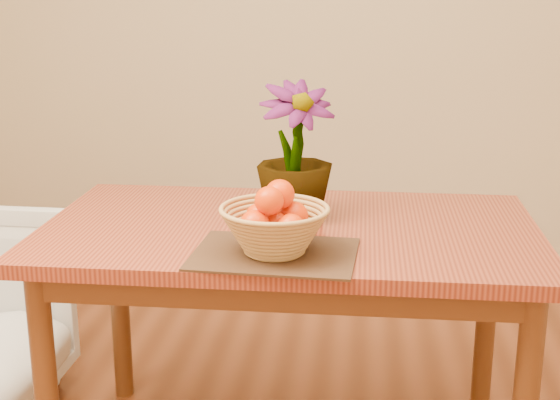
# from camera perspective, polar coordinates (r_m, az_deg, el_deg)

# --- Properties ---
(table) EXTENTS (1.40, 0.80, 0.75)m
(table) POSITION_cam_1_polar(r_m,az_deg,el_deg) (2.24, 0.71, -3.99)
(table) COLOR maroon
(table) RESTS_ON floor
(placemat) EXTENTS (0.43, 0.33, 0.01)m
(placemat) POSITION_cam_1_polar(r_m,az_deg,el_deg) (1.97, -0.40, -3.97)
(placemat) COLOR #3C2615
(placemat) RESTS_ON table
(wicker_basket) EXTENTS (0.28, 0.28, 0.11)m
(wicker_basket) POSITION_cam_1_polar(r_m,az_deg,el_deg) (1.95, -0.41, -2.34)
(wicker_basket) COLOR tan
(wicker_basket) RESTS_ON placemat
(orange_pile) EXTENTS (0.16, 0.16, 0.14)m
(orange_pile) POSITION_cam_1_polar(r_m,az_deg,el_deg) (1.94, -0.40, -1.02)
(orange_pile) COLOR red
(orange_pile) RESTS_ON wicker_basket
(potted_plant) EXTENTS (0.29, 0.29, 0.40)m
(potted_plant) POSITION_cam_1_polar(r_m,az_deg,el_deg) (2.23, 1.10, 3.57)
(potted_plant) COLOR #1A4714
(potted_plant) RESTS_ON table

